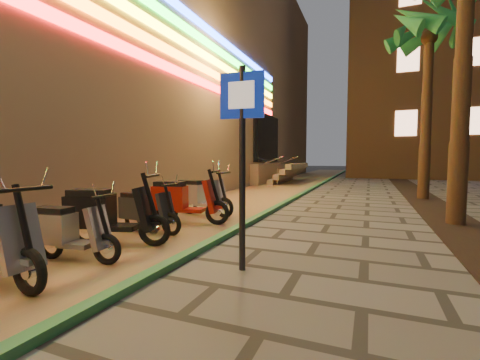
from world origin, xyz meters
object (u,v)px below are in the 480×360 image
at_px(scooter_8, 144,210).
at_px(scooter_10, 199,196).
at_px(scooter_9, 181,200).
at_px(scooter_7, 106,214).
at_px(scooter_6, 66,231).
at_px(pedestrian_sign, 242,140).

bearing_deg(scooter_8, scooter_10, 92.65).
bearing_deg(scooter_9, scooter_7, -107.05).
bearing_deg(scooter_6, scooter_9, 81.01).
height_order(scooter_8, scooter_9, scooter_9).
relative_size(scooter_7, scooter_10, 1.05).
distance_m(pedestrian_sign, scooter_6, 3.01).
bearing_deg(scooter_7, pedestrian_sign, -23.07).
relative_size(pedestrian_sign, scooter_9, 1.51).
bearing_deg(pedestrian_sign, scooter_8, 149.67).
height_order(scooter_7, scooter_10, scooter_7).
height_order(scooter_7, scooter_9, scooter_7).
height_order(scooter_7, scooter_8, scooter_7).
height_order(pedestrian_sign, scooter_10, pedestrian_sign).
bearing_deg(scooter_7, scooter_8, 74.73).
relative_size(scooter_8, scooter_9, 0.82).
xyz_separation_m(pedestrian_sign, scooter_10, (-2.66, 3.52, -1.27)).
bearing_deg(scooter_7, scooter_9, 66.70).
bearing_deg(scooter_10, scooter_8, -83.95).
height_order(scooter_6, scooter_8, scooter_8).
bearing_deg(scooter_7, scooter_6, -101.80).
bearing_deg(scooter_6, scooter_7, 89.13).
xyz_separation_m(pedestrian_sign, scooter_8, (-2.75, 1.34, -1.34)).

